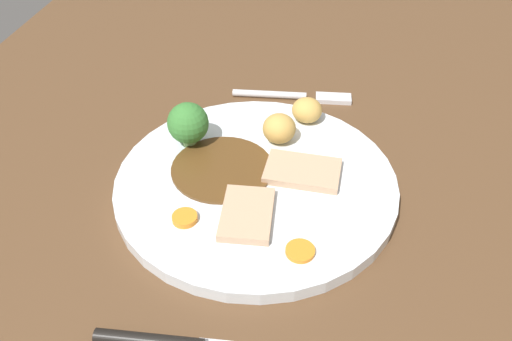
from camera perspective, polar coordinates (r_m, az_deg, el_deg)
name	(u,v)px	position (r cm, az deg, el deg)	size (l,w,h in cm)	color
dining_table	(243,181)	(57.22, -1.43, -1.17)	(120.00, 84.00, 3.60)	brown
dinner_plate	(256,183)	(53.19, 0.00, -1.40)	(28.79, 28.79, 1.40)	white
gravy_pool	(222,168)	(53.79, -3.75, 0.25)	(10.64, 10.64, 0.30)	#563819
meat_slice_main	(303,171)	(53.15, 5.16, -0.06)	(7.62, 4.99, 0.80)	tan
meat_slice_under	(247,214)	(48.40, -1.01, -4.82)	(6.93, 4.72, 0.80)	tan
roast_potato_left	(279,128)	(56.78, 2.57, 4.66)	(3.62, 3.66, 3.26)	tan
roast_potato_right	(307,110)	(60.37, 5.64, 6.65)	(3.52, 3.44, 2.82)	tan
carrot_coin_front	(185,218)	(48.64, -7.86, -5.20)	(2.38, 2.38, 0.57)	orange
carrot_coin_back	(300,251)	(45.73, 4.90, -8.84)	(2.61, 2.61, 0.43)	orange
broccoli_floret	(188,124)	(56.01, -7.51, 5.16)	(4.48, 4.48, 5.05)	#8CB766
fork	(296,96)	(67.38, 4.40, 8.20)	(2.69, 15.32, 0.90)	silver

